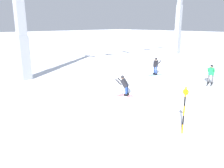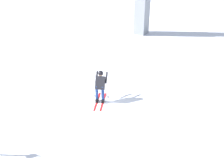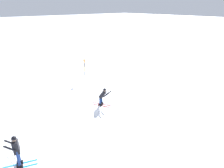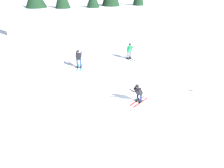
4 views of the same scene
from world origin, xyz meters
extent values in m
plane|color=white|center=(0.00, 0.00, 0.00)|extent=(260.00, 260.00, 0.00)
cube|color=red|center=(-1.10, 1.13, 0.01)|extent=(0.77, 1.45, 0.01)
cube|color=black|center=(-1.10, 1.13, 0.09)|extent=(0.22, 0.30, 0.16)
cylinder|color=navy|center=(-1.10, 1.13, 0.50)|extent=(0.13, 0.13, 0.66)
cube|color=red|center=(-0.85, 1.26, 0.01)|extent=(0.77, 1.45, 0.01)
cube|color=black|center=(-0.85, 1.26, 0.09)|extent=(0.22, 0.30, 0.16)
cylinder|color=navy|center=(-0.85, 1.26, 0.50)|extent=(0.13, 0.13, 0.66)
cube|color=black|center=(-1.05, 1.34, 0.91)|extent=(0.62, 0.68, 0.65)
sphere|color=#997051|center=(-1.12, 1.49, 1.30)|extent=(0.22, 0.22, 0.22)
sphere|color=black|center=(-1.12, 1.49, 1.33)|extent=(0.24, 0.24, 0.24)
cylinder|color=black|center=(-1.42, 1.58, 1.01)|extent=(0.29, 0.48, 0.43)
cylinder|color=gray|center=(-1.48, 1.60, 0.43)|extent=(0.33, 0.39, 1.12)
cylinder|color=black|center=(-1.44, 1.42, 0.05)|extent=(0.07, 0.07, 0.01)
cylinder|color=black|center=(-1.01, 1.79, 1.01)|extent=(0.29, 0.48, 0.43)
cylinder|color=gray|center=(-0.98, 1.84, 0.43)|extent=(0.12, 0.49, 1.12)
cylinder|color=black|center=(-0.86, 1.70, 0.05)|extent=(0.07, 0.07, 0.01)
cylinder|color=orange|center=(-3.31, -4.51, 0.23)|extent=(0.07, 0.07, 0.45)
cylinder|color=black|center=(-3.31, -4.51, 0.68)|extent=(0.07, 0.07, 0.45)
cylinder|color=orange|center=(-3.31, -4.51, 1.14)|extent=(0.07, 0.07, 0.45)
cylinder|color=black|center=(-3.31, -4.51, 1.59)|extent=(0.07, 0.07, 0.45)
cylinder|color=orange|center=(-3.31, -4.51, 2.05)|extent=(0.07, 0.07, 0.45)
cylinder|color=orange|center=(-3.30, -4.51, 2.02)|extent=(0.01, 0.28, 0.28)
cube|color=#198CCC|center=(6.06, 3.95, 0.01)|extent=(1.52, 0.61, 0.01)
cube|color=black|center=(6.06, 3.95, 0.09)|extent=(0.30, 0.20, 0.16)
cylinder|color=navy|center=(6.06, 3.95, 0.58)|extent=(0.13, 0.13, 0.82)
cube|color=#198CCC|center=(5.96, 3.66, 0.01)|extent=(1.52, 0.61, 0.01)
cube|color=black|center=(5.96, 3.66, 0.09)|extent=(0.30, 0.20, 0.16)
cylinder|color=navy|center=(5.96, 3.66, 0.58)|extent=(0.13, 0.13, 0.82)
cube|color=black|center=(6.03, 3.80, 1.12)|extent=(0.42, 0.50, 0.62)
sphere|color=tan|center=(6.05, 3.79, 1.55)|extent=(0.22, 0.22, 0.22)
sphere|color=black|center=(6.05, 3.79, 1.59)|extent=(0.24, 0.24, 0.24)
cylinder|color=black|center=(6.33, 3.94, 1.27)|extent=(0.49, 0.24, 0.43)
cylinder|color=gray|center=(6.38, 3.97, 0.55)|extent=(0.40, 0.05, 1.16)
cylinder|color=black|center=(6.18, 3.50, 1.27)|extent=(0.49, 0.24, 0.43)
cylinder|color=gray|center=(6.20, 3.45, 0.55)|extent=(0.34, 0.24, 1.16)
cylinder|color=black|center=(6.02, 3.46, 0.05)|extent=(0.07, 0.07, 0.01)
camera|label=1|loc=(-12.40, -9.26, 4.99)|focal=36.57mm
camera|label=2|loc=(5.63, -7.81, 7.09)|focal=45.29mm
camera|label=3|loc=(7.82, 12.74, 7.32)|focal=33.29mm
camera|label=4|loc=(-10.40, 6.55, 7.14)|focal=30.66mm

